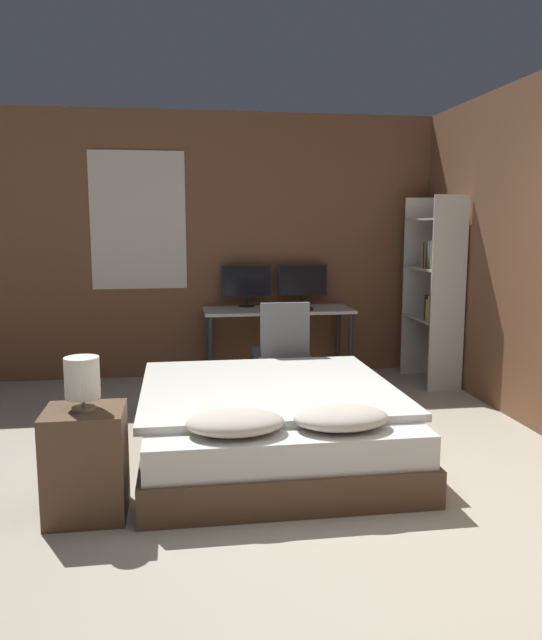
{
  "coord_description": "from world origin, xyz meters",
  "views": [
    {
      "loc": [
        -0.91,
        -2.87,
        1.57
      ],
      "look_at": [
        -0.11,
        2.44,
        0.75
      ],
      "focal_mm": 35.0,
      "sensor_mm": 36.0,
      "label": 1
    }
  ],
  "objects_px": {
    "bookshelf": "(436,280)",
    "monitor_right": "(303,282)",
    "bedside_lamp": "(82,379)",
    "keyboard": "(281,310)",
    "nightstand": "(86,463)",
    "office_chair": "(281,361)",
    "desk": "(278,318)",
    "computer_mouse": "(310,309)",
    "monitor_left": "(247,283)",
    "bed": "(270,422)"
  },
  "relations": [
    {
      "from": "desk",
      "to": "bookshelf",
      "type": "xyz_separation_m",
      "value": [
        1.5,
        -0.37,
        0.39
      ]
    },
    {
      "from": "monitor_left",
      "to": "bookshelf",
      "type": "bearing_deg",
      "value": -17.59
    },
    {
      "from": "nightstand",
      "to": "bedside_lamp",
      "type": "height_order",
      "value": "bedside_lamp"
    },
    {
      "from": "monitor_right",
      "to": "computer_mouse",
      "type": "xyz_separation_m",
      "value": [
        -0.0,
        -0.39,
        -0.23
      ]
    },
    {
      "from": "monitor_left",
      "to": "monitor_right",
      "type": "bearing_deg",
      "value": 0.0
    },
    {
      "from": "keyboard",
      "to": "office_chair",
      "type": "bearing_deg",
      "value": -99.04
    },
    {
      "from": "bedside_lamp",
      "to": "monitor_right",
      "type": "bearing_deg",
      "value": 59.08
    },
    {
      "from": "nightstand",
      "to": "office_chair",
      "type": "bearing_deg",
      "value": 55.31
    },
    {
      "from": "nightstand",
      "to": "bookshelf",
      "type": "distance_m",
      "value": 3.94
    },
    {
      "from": "desk",
      "to": "bookshelf",
      "type": "distance_m",
      "value": 1.6
    },
    {
      "from": "bedside_lamp",
      "to": "monitor_left",
      "type": "bearing_deg",
      "value": 68.02
    },
    {
      "from": "monitor_right",
      "to": "bookshelf",
      "type": "distance_m",
      "value": 1.34
    },
    {
      "from": "bedside_lamp",
      "to": "desk",
      "type": "height_order",
      "value": "bedside_lamp"
    },
    {
      "from": "bedside_lamp",
      "to": "bookshelf",
      "type": "bearing_deg",
      "value": 38.94
    },
    {
      "from": "keyboard",
      "to": "office_chair",
      "type": "height_order",
      "value": "office_chair"
    },
    {
      "from": "keyboard",
      "to": "bookshelf",
      "type": "relative_size",
      "value": 0.22
    },
    {
      "from": "office_chair",
      "to": "computer_mouse",
      "type": "bearing_deg",
      "value": 56.08
    },
    {
      "from": "nightstand",
      "to": "monitor_right",
      "type": "height_order",
      "value": "monitor_right"
    },
    {
      "from": "desk",
      "to": "computer_mouse",
      "type": "relative_size",
      "value": 21.18
    },
    {
      "from": "monitor_right",
      "to": "office_chair",
      "type": "relative_size",
      "value": 0.56
    },
    {
      "from": "bed",
      "to": "bedside_lamp",
      "type": "bearing_deg",
      "value": -146.64
    },
    {
      "from": "bedside_lamp",
      "to": "bookshelf",
      "type": "relative_size",
      "value": 0.15
    },
    {
      "from": "desk",
      "to": "office_chair",
      "type": "xyz_separation_m",
      "value": [
        -0.09,
        -0.76,
        -0.28
      ]
    },
    {
      "from": "bedside_lamp",
      "to": "bed",
      "type": "bearing_deg",
      "value": 33.36
    },
    {
      "from": "nightstand",
      "to": "office_chair",
      "type": "xyz_separation_m",
      "value": [
        1.41,
        2.04,
        0.06
      ]
    },
    {
      "from": "bed",
      "to": "monitor_right",
      "type": "bearing_deg",
      "value": 73.25
    },
    {
      "from": "computer_mouse",
      "to": "bedside_lamp",
      "type": "bearing_deg",
      "value": -124.52
    },
    {
      "from": "monitor_right",
      "to": "bookshelf",
      "type": "xyz_separation_m",
      "value": [
        1.21,
        -0.57,
        0.05
      ]
    },
    {
      "from": "bed",
      "to": "bookshelf",
      "type": "relative_size",
      "value": 1.07
    },
    {
      "from": "bed",
      "to": "nightstand",
      "type": "bearing_deg",
      "value": -146.64
    },
    {
      "from": "bed",
      "to": "nightstand",
      "type": "xyz_separation_m",
      "value": [
        -1.11,
        -0.73,
        0.06
      ]
    },
    {
      "from": "computer_mouse",
      "to": "desk",
      "type": "bearing_deg",
      "value": 146.42
    },
    {
      "from": "bookshelf",
      "to": "bedside_lamp",
      "type": "bearing_deg",
      "value": -141.06
    },
    {
      "from": "monitor_right",
      "to": "office_chair",
      "type": "distance_m",
      "value": 1.2
    },
    {
      "from": "office_chair",
      "to": "monitor_left",
      "type": "bearing_deg",
      "value": 101.93
    },
    {
      "from": "keyboard",
      "to": "computer_mouse",
      "type": "xyz_separation_m",
      "value": [
        0.29,
        0.0,
        0.01
      ]
    },
    {
      "from": "keyboard",
      "to": "computer_mouse",
      "type": "height_order",
      "value": "computer_mouse"
    },
    {
      "from": "desk",
      "to": "monitor_right",
      "type": "xyz_separation_m",
      "value": [
        0.29,
        0.2,
        0.34
      ]
    },
    {
      "from": "monitor_left",
      "to": "desk",
      "type": "bearing_deg",
      "value": -33.91
    },
    {
      "from": "bedside_lamp",
      "to": "monitor_left",
      "type": "relative_size",
      "value": 0.56
    },
    {
      "from": "bedside_lamp",
      "to": "monitor_left",
      "type": "height_order",
      "value": "monitor_left"
    },
    {
      "from": "bedside_lamp",
      "to": "bookshelf",
      "type": "height_order",
      "value": "bookshelf"
    },
    {
      "from": "desk",
      "to": "office_chair",
      "type": "bearing_deg",
      "value": -96.77
    },
    {
      "from": "bed",
      "to": "bookshelf",
      "type": "distance_m",
      "value": 2.67
    },
    {
      "from": "keyboard",
      "to": "office_chair",
      "type": "relative_size",
      "value": 0.44
    },
    {
      "from": "bookshelf",
      "to": "office_chair",
      "type": "bearing_deg",
      "value": -166.31
    },
    {
      "from": "desk",
      "to": "monitor_left",
      "type": "bearing_deg",
      "value": 146.09
    },
    {
      "from": "computer_mouse",
      "to": "bookshelf",
      "type": "distance_m",
      "value": 1.26
    },
    {
      "from": "monitor_right",
      "to": "bed",
      "type": "bearing_deg",
      "value": -106.75
    },
    {
      "from": "bookshelf",
      "to": "monitor_right",
      "type": "bearing_deg",
      "value": 154.81
    }
  ]
}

